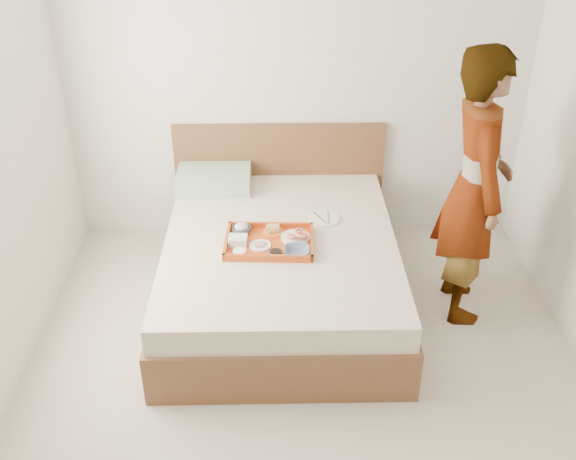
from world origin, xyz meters
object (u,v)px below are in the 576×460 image
Objects in this scene: bed at (281,270)px; dinner_plate at (324,219)px; person at (475,188)px; tray at (269,241)px.

dinner_plate is (0.31, 0.24, 0.27)m from bed.
person is (0.93, -0.30, 0.39)m from dinner_plate.
dinner_plate is (0.38, 0.33, -0.02)m from tray.
person is (1.24, -0.06, 0.66)m from bed.
bed is 0.48m from dinner_plate.
tray is at bearing -139.67° from dinner_plate.
tray is 0.31× the size of person.
dinner_plate is at bearing 42.86° from tray.
bed is 1.41m from person.
dinner_plate reaches higher than bed.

